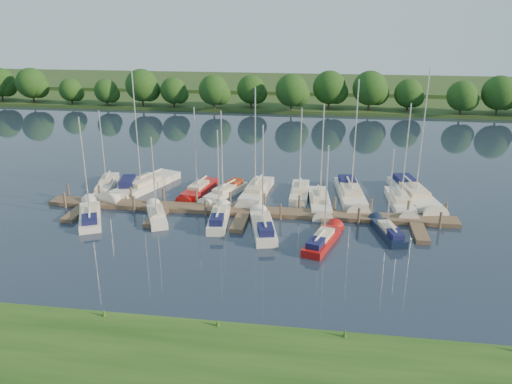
# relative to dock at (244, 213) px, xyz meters

# --- Properties ---
(ground) EXTENTS (260.00, 260.00, 0.00)m
(ground) POSITION_rel_dock_xyz_m (0.00, -7.31, -0.20)
(ground) COLOR #192333
(ground) RESTS_ON ground
(near_bank) EXTENTS (90.00, 10.00, 0.50)m
(near_bank) POSITION_rel_dock_xyz_m (0.00, -23.31, 0.05)
(near_bank) COLOR #1C4012
(near_bank) RESTS_ON ground
(dock) EXTENTS (40.00, 6.00, 0.40)m
(dock) POSITION_rel_dock_xyz_m (0.00, 0.00, 0.00)
(dock) COLOR brown
(dock) RESTS_ON ground
(mooring_pilings) EXTENTS (38.24, 2.84, 2.00)m
(mooring_pilings) POSITION_rel_dock_xyz_m (0.00, 1.13, 0.40)
(mooring_pilings) COLOR #473D33
(mooring_pilings) RESTS_ON ground
(far_shore) EXTENTS (180.00, 30.00, 0.60)m
(far_shore) POSITION_rel_dock_xyz_m (0.00, 67.69, 0.10)
(far_shore) COLOR #243F18
(far_shore) RESTS_ON ground
(distant_hill) EXTENTS (220.00, 40.00, 1.40)m
(distant_hill) POSITION_rel_dock_xyz_m (0.00, 92.69, 0.50)
(distant_hill) COLOR #324C21
(distant_hill) RESTS_ON ground
(treeline) EXTENTS (146.86, 9.66, 8.15)m
(treeline) POSITION_rel_dock_xyz_m (2.10, 55.06, 3.91)
(treeline) COLOR #38281C
(treeline) RESTS_ON ground
(sailboat_n_0) EXTENTS (3.03, 7.08, 8.99)m
(sailboat_n_0) POSITION_rel_dock_xyz_m (-16.65, 6.16, 0.07)
(sailboat_n_0) COLOR silver
(sailboat_n_0) RESTS_ON ground
(motorboat) EXTENTS (2.78, 6.21, 1.90)m
(motorboat) POSITION_rel_dock_xyz_m (-13.65, 4.85, 0.18)
(motorboat) COLOR silver
(motorboat) RESTS_ON ground
(sailboat_n_2) EXTENTS (5.55, 10.96, 13.85)m
(sailboat_n_2) POSITION_rel_dock_xyz_m (-12.35, 5.86, 0.08)
(sailboat_n_2) COLOR silver
(sailboat_n_2) RESTS_ON ground
(sailboat_n_3) EXTENTS (2.79, 7.68, 9.72)m
(sailboat_n_3) POSITION_rel_dock_xyz_m (-5.98, 5.67, 0.07)
(sailboat_n_3) COLOR #9C100E
(sailboat_n_3) RESTS_ON ground
(sailboat_n_4) EXTENTS (3.82, 7.41, 9.55)m
(sailboat_n_4) POSITION_rel_dock_xyz_m (-2.94, 5.19, 0.12)
(sailboat_n_4) COLOR silver
(sailboat_n_4) RESTS_ON ground
(sailboat_n_5) EXTENTS (2.88, 9.41, 11.97)m
(sailboat_n_5) POSITION_rel_dock_xyz_m (0.34, 5.68, 0.08)
(sailboat_n_5) COLOR silver
(sailboat_n_5) RESTS_ON ground
(sailboat_n_6) EXTENTS (1.87, 7.65, 9.86)m
(sailboat_n_6) POSITION_rel_dock_xyz_m (4.95, 6.17, 0.07)
(sailboat_n_6) COLOR silver
(sailboat_n_6) RESTS_ON ground
(sailboat_n_7) EXTENTS (2.67, 8.47, 10.74)m
(sailboat_n_7) POSITION_rel_dock_xyz_m (7.15, 3.70, 0.08)
(sailboat_n_7) COLOR silver
(sailboat_n_7) RESTS_ON ground
(sailboat_n_8) EXTENTS (3.36, 10.27, 12.82)m
(sailboat_n_8) POSITION_rel_dock_xyz_m (10.32, 6.55, 0.12)
(sailboat_n_8) COLOR silver
(sailboat_n_8) RESTS_ON ground
(sailboat_n_9) EXTENTS (2.41, 8.49, 10.80)m
(sailboat_n_9) POSITION_rel_dock_xyz_m (15.23, 4.82, 0.08)
(sailboat_n_9) COLOR silver
(sailboat_n_9) RESTS_ON ground
(sailboat_n_10) EXTENTS (4.46, 11.20, 13.97)m
(sailboat_n_10) POSITION_rel_dock_xyz_m (16.90, 7.29, 0.14)
(sailboat_n_10) COLOR silver
(sailboat_n_10) RESTS_ON ground
(sailboat_s_0) EXTENTS (4.70, 7.72, 9.99)m
(sailboat_s_0) POSITION_rel_dock_xyz_m (-14.25, -2.95, 0.10)
(sailboat_s_0) COLOR silver
(sailboat_s_0) RESTS_ON ground
(sailboat_s_1) EXTENTS (3.62, 6.18, 8.17)m
(sailboat_s_1) POSITION_rel_dock_xyz_m (-8.04, -1.99, 0.07)
(sailboat_s_1) COLOR silver
(sailboat_s_1) RESTS_ON ground
(sailboat_s_2) EXTENTS (2.25, 6.96, 9.15)m
(sailboat_s_2) POSITION_rel_dock_xyz_m (-1.96, -2.18, 0.15)
(sailboat_s_2) COLOR silver
(sailboat_s_2) RESTS_ON ground
(sailboat_s_3) EXTENTS (3.28, 7.73, 10.01)m
(sailboat_s_3) POSITION_rel_dock_xyz_m (2.33, -3.50, 0.15)
(sailboat_s_3) COLOR silver
(sailboat_s_3) RESTS_ON ground
(sailboat_s_4) EXTENTS (3.26, 6.86, 8.80)m
(sailboat_s_4) POSITION_rel_dock_xyz_m (7.62, -5.35, 0.11)
(sailboat_s_4) COLOR #9C100E
(sailboat_s_4) RESTS_ON ground
(sailboat_s_5) EXTENTS (2.75, 6.24, 8.05)m
(sailboat_s_5) POSITION_rel_dock_xyz_m (13.23, -2.80, 0.12)
(sailboat_s_5) COLOR black
(sailboat_s_5) RESTS_ON ground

